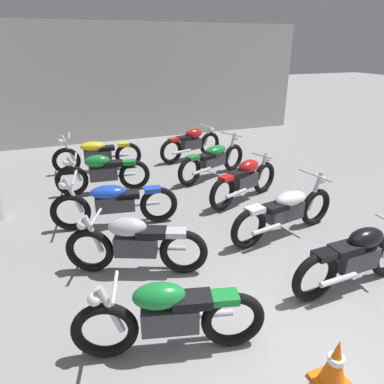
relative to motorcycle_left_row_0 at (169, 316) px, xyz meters
The scene contains 13 objects.
ground_plane 1.55m from the motorcycle_left_row_0, 29.98° to the right, with size 60.00×60.00×0.00m, color gray.
back_wall 9.14m from the motorcycle_left_row_0, 81.86° to the left, with size 12.54×0.24×3.60m, color #BCBAB7.
motorcycle_left_row_0 is the anchor object (origin of this frame).
motorcycle_left_row_1 1.47m from the motorcycle_left_row_0, 90.44° to the left, with size 1.86×0.87×0.88m.
motorcycle_left_row_2 2.94m from the motorcycle_left_row_0, 90.93° to the left, with size 2.16×0.68×0.97m.
motorcycle_left_row_3 4.53m from the motorcycle_left_row_0, 90.28° to the left, with size 1.97×0.48×0.88m.
motorcycle_left_row_4 5.98m from the motorcycle_left_row_0, 89.62° to the left, with size 2.17×0.68×0.97m.
motorcycle_right_row_0 2.57m from the motorcycle_left_row_0, ahead, with size 1.97×0.48×0.88m.
motorcycle_right_row_1 2.97m from the motorcycle_left_row_0, 32.49° to the left, with size 2.16×0.74×0.97m.
motorcycle_right_row_2 4.02m from the motorcycle_left_row_0, 49.98° to the left, with size 1.87×0.83×0.88m.
motorcycle_right_row_3 5.20m from the motorcycle_left_row_0, 60.74° to the left, with size 2.05×1.01×0.97m.
motorcycle_right_row_4 6.58m from the motorcycle_left_row_0, 66.97° to the left, with size 1.93×0.69×0.88m.
traffic_cone 1.61m from the motorcycle_left_row_0, 35.66° to the right, with size 0.32×0.32×0.54m.
Camera 1 is at (-2.05, -1.89, 2.97)m, focal length 32.62 mm.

